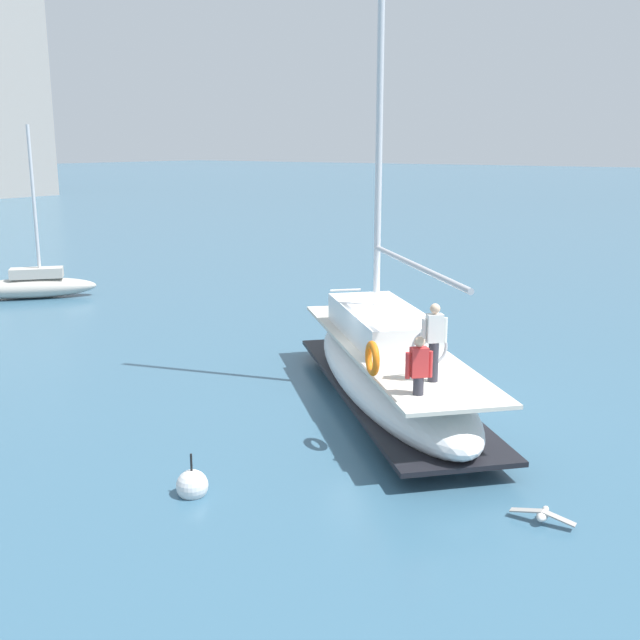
% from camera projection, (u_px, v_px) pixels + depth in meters
% --- Properties ---
extents(ground_plane, '(400.00, 400.00, 0.00)m').
position_uv_depth(ground_plane, '(392.00, 403.00, 18.14)').
color(ground_plane, '#38607A').
extents(main_sailboat, '(8.31, 8.65, 11.96)m').
position_uv_depth(main_sailboat, '(388.00, 367.00, 17.93)').
color(main_sailboat, white).
rests_on(main_sailboat, ground).
extents(moored_sloop_far, '(4.61, 4.17, 6.79)m').
position_uv_depth(moored_sloop_far, '(32.00, 285.00, 30.41)').
color(moored_sloop_far, '#B7B2A8').
rests_on(moored_sloop_far, ground).
extents(seagull, '(0.47, 1.07, 0.17)m').
position_uv_depth(seagull, '(543.00, 515.00, 12.38)').
color(seagull, silver).
rests_on(seagull, ground).
extents(mooring_buoy, '(0.57, 0.57, 0.89)m').
position_uv_depth(mooring_buoy, '(192.00, 485.00, 13.38)').
color(mooring_buoy, silver).
rests_on(mooring_buoy, ground).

